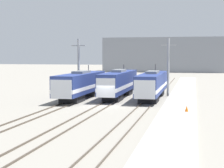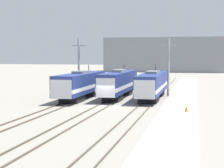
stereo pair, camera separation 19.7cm
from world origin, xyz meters
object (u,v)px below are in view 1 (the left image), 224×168
(locomotive_center, at_px, (118,83))
(locomotive_far_right, at_px, (152,85))
(catenary_tower_right, at_px, (168,66))
(traffic_cone, at_px, (187,108))
(catenary_tower_left, at_px, (79,66))
(locomotive_far_left, at_px, (80,85))

(locomotive_center, xyz_separation_m, locomotive_far_right, (5.09, -0.35, -0.08))
(catenary_tower_right, xyz_separation_m, traffic_cone, (3.22, -17.39, -4.06))
(locomotive_far_right, relative_size, catenary_tower_left, 2.02)
(locomotive_far_left, distance_m, locomotive_center, 5.72)
(locomotive_center, xyz_separation_m, traffic_cone, (10.33, -13.49, -1.58))
(locomotive_far_right, bearing_deg, locomotive_far_left, -167.40)
(locomotive_center, distance_m, locomotive_far_right, 5.10)
(locomotive_center, bearing_deg, traffic_cone, -52.58)
(locomotive_far_left, distance_m, locomotive_far_right, 10.43)
(locomotive_far_left, height_order, locomotive_far_right, locomotive_far_right)
(locomotive_center, relative_size, locomotive_far_right, 0.96)
(catenary_tower_left, bearing_deg, locomotive_center, -27.65)
(catenary_tower_right, bearing_deg, catenary_tower_left, 180.00)
(locomotive_center, relative_size, catenary_tower_right, 1.94)
(locomotive_far_left, height_order, traffic_cone, locomotive_far_left)
(locomotive_far_right, distance_m, catenary_tower_right, 5.34)
(catenary_tower_right, distance_m, traffic_cone, 18.14)
(catenary_tower_left, relative_size, catenary_tower_right, 1.00)
(traffic_cone, bearing_deg, locomotive_far_left, 144.80)
(locomotive_far_left, distance_m, catenary_tower_left, 7.37)
(locomotive_far_left, relative_size, locomotive_far_right, 0.95)
(locomotive_far_left, relative_size, locomotive_center, 0.99)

